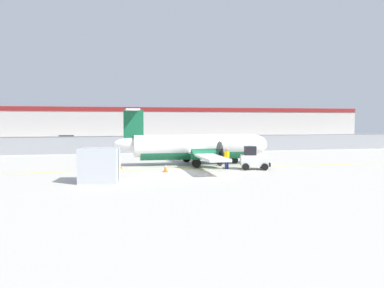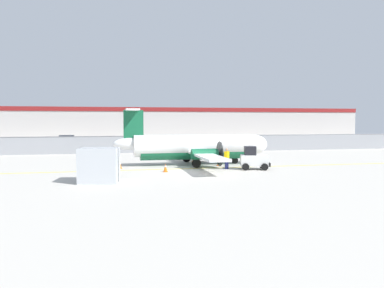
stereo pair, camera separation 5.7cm
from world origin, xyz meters
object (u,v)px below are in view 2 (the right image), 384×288
object	(u,v)px
baggage_tug	(254,159)
commuter_airplane	(197,147)
parked_car_0	(68,140)
parked_car_2	(178,141)
parked_car_3	(240,141)
traffic_cone_far_left	(120,165)
ground_crew_worker	(227,157)
cargo_container	(99,165)
traffic_cone_far_right	(194,158)
traffic_cone_near_left	(165,168)
parked_car_1	(119,143)
traffic_cone_near_right	(219,162)

from	to	relation	value
baggage_tug	commuter_airplane	bearing A→B (deg)	146.79
parked_car_0	parked_car_2	distance (m)	17.55
parked_car_2	parked_car_3	distance (m)	9.29
baggage_tug	traffic_cone_far_left	distance (m)	10.94
parked_car_0	parked_car_3	world-z (taller)	same
parked_car_0	parked_car_3	xyz separation A→B (m)	(25.44, -7.93, 0.00)
ground_crew_worker	traffic_cone_far_left	xyz separation A→B (m)	(-8.51, 2.07, -0.64)
cargo_container	traffic_cone_far_right	distance (m)	13.54
commuter_airplane	baggage_tug	size ratio (longest dim) A/B	6.32
commuter_airplane	traffic_cone_near_left	bearing A→B (deg)	-129.83
parked_car_1	parked_car_3	distance (m)	17.79
cargo_container	traffic_cone_near_right	xyz separation A→B (m)	(9.93, 6.78, -0.79)
traffic_cone_far_left	parked_car_1	xyz separation A→B (m)	(0.27, 20.94, 0.58)
commuter_airplane	ground_crew_worker	bearing A→B (deg)	-63.64
commuter_airplane	cargo_container	xyz separation A→B (m)	(-8.24, -7.97, -0.50)
baggage_tug	traffic_cone_near_left	world-z (taller)	baggage_tug
ground_crew_worker	traffic_cone_near_right	distance (m)	2.35
traffic_cone_near_right	parked_car_3	world-z (taller)	parked_car_3
traffic_cone_near_right	parked_car_1	xyz separation A→B (m)	(-8.23, 20.75, 0.58)
traffic_cone_near_right	parked_car_1	size ratio (longest dim) A/B	0.15
cargo_container	parked_car_1	world-z (taller)	cargo_container
parked_car_0	parked_car_1	xyz separation A→B (m)	(7.67, -8.68, 0.00)
traffic_cone_near_right	parked_car_2	xyz separation A→B (m)	(0.34, 22.77, 0.58)
cargo_container	traffic_cone_far_left	distance (m)	6.79
parked_car_1	parked_car_0	bearing A→B (deg)	138.59
cargo_container	baggage_tug	bearing A→B (deg)	26.50
ground_crew_worker	traffic_cone_near_right	xyz separation A→B (m)	(-0.00, 2.26, -0.64)
parked_car_0	commuter_airplane	bearing A→B (deg)	-65.41
traffic_cone_near_left	traffic_cone_far_left	size ratio (longest dim) A/B	1.00
parked_car_0	parked_car_1	size ratio (longest dim) A/B	0.97
baggage_tug	parked_car_0	bearing A→B (deg)	133.62
ground_crew_worker	cargo_container	world-z (taller)	cargo_container
baggage_tug	traffic_cone_near_right	size ratio (longest dim) A/B	3.96
parked_car_2	traffic_cone_far_left	bearing A→B (deg)	65.56
ground_crew_worker	traffic_cone_near_left	bearing A→B (deg)	-105.59
traffic_cone_near_left	baggage_tug	bearing A→B (deg)	-0.51
parked_car_3	parked_car_1	bearing A→B (deg)	5.15
ground_crew_worker	traffic_cone_far_right	distance (m)	6.19
traffic_cone_near_right	traffic_cone_far_right	world-z (taller)	same
commuter_airplane	traffic_cone_far_right	distance (m)	2.86
parked_car_0	parked_car_1	distance (m)	11.58
cargo_container	parked_car_3	distance (m)	34.34
baggage_tug	traffic_cone_far_right	world-z (taller)	baggage_tug
traffic_cone_far_left	parked_car_3	size ratio (longest dim) A/B	0.15
cargo_container	traffic_cone_far_left	world-z (taller)	cargo_container
cargo_container	traffic_cone_near_right	size ratio (longest dim) A/B	4.18
baggage_tug	parked_car_2	world-z (taller)	baggage_tug
commuter_airplane	traffic_cone_near_right	world-z (taller)	commuter_airplane
ground_crew_worker	parked_car_0	size ratio (longest dim) A/B	0.40
commuter_airplane	traffic_cone_far_right	xyz separation A→B (m)	(0.26, 2.54, -1.29)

